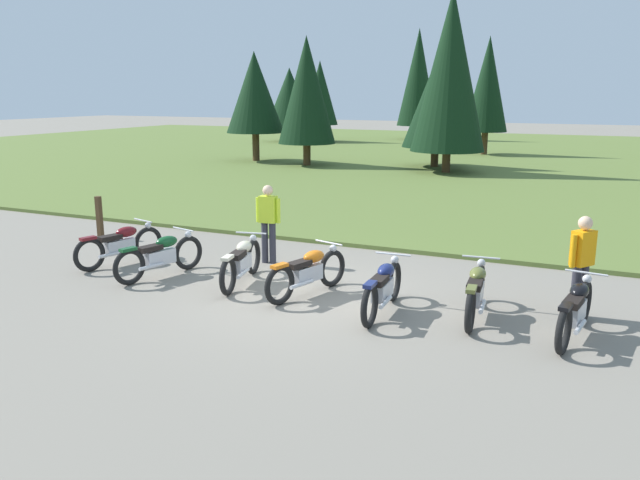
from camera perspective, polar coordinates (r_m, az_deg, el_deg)
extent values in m
plane|color=gray|center=(11.38, -1.27, -5.04)|extent=(140.00, 140.00, 0.00)
cube|color=#5B7033|center=(35.92, 17.17, 6.94)|extent=(80.00, 44.00, 0.10)
cylinder|color=#47331E|center=(30.96, 10.25, 7.28)|extent=(0.36, 0.36, 1.04)
cone|color=black|center=(30.81, 10.45, 12.21)|extent=(3.16, 3.16, 4.29)
cylinder|color=#47331E|center=(33.29, -5.77, 8.25)|extent=(0.36, 0.36, 1.54)
cone|color=black|center=(33.17, -5.88, 13.06)|extent=(2.95, 2.95, 4.04)
cylinder|color=#47331E|center=(46.51, 0.00, 9.52)|extent=(0.36, 0.36, 1.29)
cone|color=black|center=(46.42, 0.00, 13.08)|extent=(2.57, 2.57, 4.48)
cylinder|color=#47331E|center=(46.43, -2.71, 9.36)|extent=(0.36, 0.36, 1.07)
cone|color=black|center=(46.33, -2.75, 12.62)|extent=(3.49, 3.49, 4.21)
cylinder|color=#47331E|center=(31.07, -1.18, 7.61)|extent=(0.36, 0.36, 1.15)
cone|color=black|center=(30.93, -1.21, 13.31)|extent=(2.77, 2.77, 5.02)
cylinder|color=#47331E|center=(28.77, 11.25, 6.81)|extent=(0.36, 0.36, 1.04)
cone|color=black|center=(28.63, 11.61, 14.63)|extent=(3.23, 3.23, 6.80)
cylinder|color=#47331E|center=(49.16, 8.64, 9.48)|extent=(0.36, 0.36, 1.13)
cone|color=black|center=(49.08, 8.80, 14.24)|extent=(2.98, 2.98, 7.04)
cylinder|color=#47331E|center=(37.77, 14.53, 8.35)|extent=(0.36, 0.36, 1.39)
cone|color=black|center=(37.66, 14.83, 13.37)|extent=(2.40, 2.40, 5.23)
torus|color=black|center=(14.34, -15.17, -0.23)|extent=(0.29, 0.70, 0.70)
torus|color=black|center=(13.63, -20.00, -1.26)|extent=(0.29, 0.70, 0.70)
cube|color=silver|center=(13.96, -17.54, -0.54)|extent=(0.37, 0.67, 0.28)
ellipsoid|color=maroon|center=(13.99, -17.00, 0.71)|extent=(0.38, 0.53, 0.22)
cube|color=black|center=(13.80, -18.37, 0.19)|extent=(0.34, 0.52, 0.10)
cube|color=maroon|center=(13.55, -20.11, 0.13)|extent=(0.22, 0.35, 0.06)
cylinder|color=silver|center=(14.18, -15.62, 1.70)|extent=(0.61, 0.20, 0.03)
sphere|color=silver|center=(14.27, -15.19, 1.26)|extent=(0.14, 0.14, 0.14)
cylinder|color=silver|center=(13.72, -18.25, -1.25)|extent=(0.22, 0.55, 0.07)
torus|color=black|center=(13.25, -11.74, -1.13)|extent=(0.27, 0.70, 0.70)
torus|color=black|center=(12.45, -16.75, -2.33)|extent=(0.27, 0.70, 0.70)
cube|color=silver|center=(12.82, -14.18, -1.50)|extent=(0.36, 0.67, 0.28)
ellipsoid|color=#144C23|center=(12.86, -13.61, -0.14)|extent=(0.37, 0.53, 0.22)
cube|color=black|center=(12.65, -15.04, -0.73)|extent=(0.33, 0.52, 0.10)
cube|color=#144C23|center=(12.37, -16.85, -0.81)|extent=(0.22, 0.35, 0.06)
cylinder|color=silver|center=(13.07, -12.19, 0.95)|extent=(0.61, 0.19, 0.03)
sphere|color=silver|center=(13.17, -11.75, 0.48)|extent=(0.14, 0.14, 0.14)
cylinder|color=silver|center=(12.57, -14.87, -2.31)|extent=(0.21, 0.55, 0.07)
torus|color=black|center=(12.72, -6.01, -1.52)|extent=(0.24, 0.71, 0.70)
torus|color=black|center=(11.45, -8.26, -3.23)|extent=(0.24, 0.71, 0.70)
cube|color=silver|center=(12.07, -7.08, -2.10)|extent=(0.33, 0.67, 0.28)
ellipsoid|color=beige|center=(12.16, -6.83, -0.61)|extent=(0.35, 0.52, 0.22)
cube|color=black|center=(11.81, -7.47, -1.34)|extent=(0.31, 0.52, 0.10)
cube|color=beige|center=(11.36, -8.32, -1.59)|extent=(0.20, 0.34, 0.06)
cylinder|color=silver|center=(12.51, -6.21, 0.63)|extent=(0.61, 0.16, 0.03)
sphere|color=silver|center=(12.65, -6.02, 0.17)|extent=(0.14, 0.14, 0.14)
cylinder|color=silver|center=(11.78, -6.92, -2.98)|extent=(0.18, 0.55, 0.07)
torus|color=black|center=(11.84, 1.10, -2.56)|extent=(0.29, 0.70, 0.70)
torus|color=black|center=(10.84, -3.63, -4.07)|extent=(0.29, 0.70, 0.70)
cube|color=silver|center=(11.31, -1.16, -3.04)|extent=(0.37, 0.67, 0.28)
ellipsoid|color=orange|center=(11.37, -0.56, -1.49)|extent=(0.38, 0.53, 0.22)
cube|color=black|center=(11.10, -1.92, -2.18)|extent=(0.34, 0.52, 0.10)
cube|color=orange|center=(10.74, -3.66, -2.33)|extent=(0.22, 0.35, 0.06)
cylinder|color=silver|center=(11.63, 0.80, -0.24)|extent=(0.61, 0.20, 0.03)
sphere|color=silver|center=(11.76, 1.17, -0.75)|extent=(0.14, 0.14, 0.14)
cylinder|color=silver|center=(11.04, -1.65, -3.99)|extent=(0.22, 0.55, 0.07)
torus|color=black|center=(11.11, 6.65, -3.70)|extent=(0.14, 0.70, 0.70)
torus|color=black|center=(9.83, 4.48, -5.90)|extent=(0.14, 0.70, 0.70)
cube|color=silver|center=(10.45, 5.64, -4.47)|extent=(0.23, 0.65, 0.28)
ellipsoid|color=navy|center=(10.54, 5.95, -2.74)|extent=(0.28, 0.49, 0.22)
cube|color=black|center=(10.18, 5.32, -3.64)|extent=(0.24, 0.49, 0.10)
cube|color=navy|center=(9.72, 4.51, -4.01)|extent=(0.16, 0.33, 0.06)
cylinder|color=silver|center=(10.88, 6.58, -1.27)|extent=(0.62, 0.06, 0.03)
sphere|color=silver|center=(11.03, 6.73, -1.78)|extent=(0.14, 0.14, 0.14)
cylinder|color=silver|center=(10.17, 5.91, -5.57)|extent=(0.10, 0.55, 0.07)
torus|color=black|center=(11.17, 14.17, -3.92)|extent=(0.16, 0.71, 0.70)
torus|color=black|center=(9.85, 13.34, -6.20)|extent=(0.16, 0.71, 0.70)
cube|color=silver|center=(10.49, 13.80, -4.73)|extent=(0.26, 0.66, 0.28)
ellipsoid|color=brown|center=(10.58, 13.98, -3.00)|extent=(0.30, 0.50, 0.22)
cube|color=black|center=(10.22, 13.73, -3.91)|extent=(0.26, 0.50, 0.10)
cube|color=brown|center=(9.74, 13.44, -4.31)|extent=(0.17, 0.33, 0.06)
cylinder|color=silver|center=(10.94, 14.27, -1.51)|extent=(0.62, 0.09, 0.03)
sphere|color=silver|center=(11.09, 14.29, -2.01)|extent=(0.14, 0.14, 0.14)
cylinder|color=silver|center=(10.23, 14.37, -5.82)|extent=(0.12, 0.55, 0.07)
torus|color=black|center=(10.76, 22.66, -5.21)|extent=(0.20, 0.71, 0.70)
torus|color=black|center=(9.45, 21.03, -7.56)|extent=(0.20, 0.71, 0.70)
cube|color=silver|center=(10.09, 21.92, -6.04)|extent=(0.29, 0.66, 0.28)
ellipsoid|color=black|center=(10.17, 22.26, -4.26)|extent=(0.33, 0.51, 0.22)
cube|color=black|center=(9.81, 21.77, -5.20)|extent=(0.29, 0.51, 0.10)
cube|color=black|center=(9.34, 21.21, -5.60)|extent=(0.18, 0.34, 0.06)
cylinder|color=silver|center=(10.52, 22.80, -2.72)|extent=(0.62, 0.12, 0.03)
sphere|color=silver|center=(10.67, 22.86, -3.24)|extent=(0.14, 0.14, 0.14)
cylinder|color=silver|center=(9.82, 22.32, -7.22)|extent=(0.15, 0.55, 0.07)
cylinder|color=#2D2D38|center=(10.92, 21.93, -4.40)|extent=(0.14, 0.14, 0.88)
cylinder|color=#2D2D38|center=(11.06, 22.50, -4.23)|extent=(0.14, 0.14, 0.88)
cube|color=orange|center=(10.80, 22.54, -0.66)|extent=(0.38, 0.42, 0.56)
sphere|color=beige|center=(10.72, 22.73, 1.41)|extent=(0.22, 0.22, 0.22)
cylinder|color=orange|center=(10.63, 21.80, -0.93)|extent=(0.09, 0.09, 0.52)
cylinder|color=orange|center=(10.99, 23.25, -0.61)|extent=(0.09, 0.09, 0.52)
cylinder|color=#2D2D38|center=(13.46, -4.28, -0.27)|extent=(0.14, 0.14, 0.88)
cylinder|color=#2D2D38|center=(13.53, -4.98, -0.21)|extent=(0.14, 0.14, 0.88)
cube|color=#C6E52D|center=(13.35, -4.68, 2.77)|extent=(0.38, 0.25, 0.56)
sphere|color=beige|center=(13.28, -4.72, 4.47)|extent=(0.22, 0.22, 0.22)
cylinder|color=#C6E52D|center=(13.26, -3.77, 2.63)|extent=(0.09, 0.09, 0.52)
cylinder|color=#C6E52D|center=(13.45, -5.58, 2.74)|extent=(0.09, 0.09, 0.52)
cube|color=#47331E|center=(16.70, -19.20, 1.94)|extent=(0.12, 0.12, 1.05)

